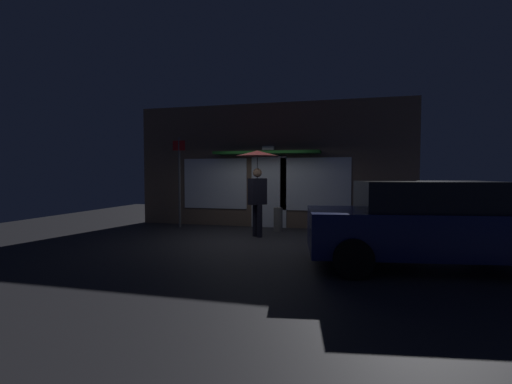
% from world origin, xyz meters
% --- Properties ---
extents(ground_plane, '(18.00, 18.00, 0.00)m').
position_xyz_m(ground_plane, '(0.00, 0.00, 0.00)').
color(ground_plane, '#26262B').
extents(building_facade, '(8.67, 1.00, 3.85)m').
position_xyz_m(building_facade, '(-0.00, 2.34, 1.91)').
color(building_facade, brown).
rests_on(building_facade, ground).
extents(person_with_umbrella, '(1.14, 1.14, 2.27)m').
position_xyz_m(person_with_umbrella, '(0.07, 0.41, 1.71)').
color(person_with_umbrella, black).
rests_on(person_with_umbrella, ground).
extents(parked_car, '(4.26, 2.35, 1.53)m').
position_xyz_m(parked_car, '(3.72, -1.96, 0.78)').
color(parked_car, navy).
rests_on(parked_car, ground).
extents(street_sign_post, '(0.40, 0.07, 2.78)m').
position_xyz_m(street_sign_post, '(-2.67, 1.46, 1.56)').
color(street_sign_post, '#595B60').
rests_on(street_sign_post, ground).
extents(sidewalk_bollard, '(0.26, 0.26, 0.68)m').
position_xyz_m(sidewalk_bollard, '(0.43, 1.47, 0.34)').
color(sidewalk_bollard, slate).
rests_on(sidewalk_bollard, ground).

